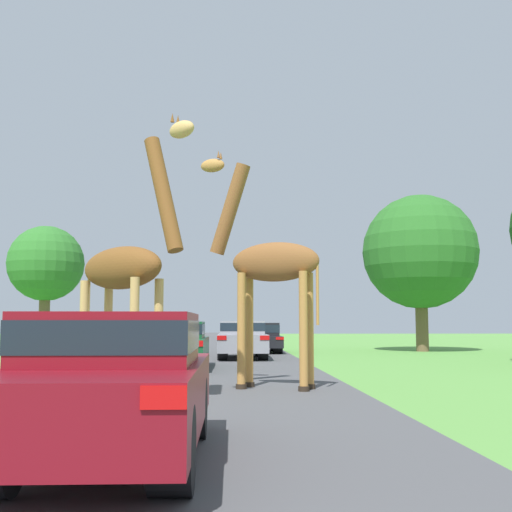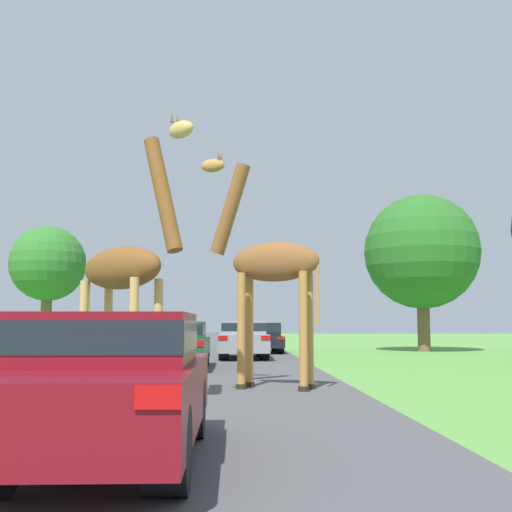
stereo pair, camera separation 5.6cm
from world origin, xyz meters
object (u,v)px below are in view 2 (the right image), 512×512
tree_right_cluster (422,252)px  tree_centre_back (48,264)px  car_lead_maroon (111,381)px  car_queue_right (261,337)px  car_queue_left (175,343)px  car_far_ahead (243,338)px  car_verge_right (157,337)px  giraffe_companion (127,269)px  giraffe_near_road (267,267)px

tree_right_cluster → tree_centre_back: bearing=170.0°
tree_centre_back → car_lead_maroon: bearing=-72.6°
car_queue_right → car_queue_left: (-3.00, -10.39, 0.02)m
car_far_ahead → car_verge_right: size_ratio=1.07×
tree_centre_back → tree_right_cluster: tree_right_cluster is taller
giraffe_companion → car_verge_right: bearing=-133.0°
giraffe_near_road → car_queue_left: size_ratio=1.13×
giraffe_companion → car_lead_maroon: 5.51m
giraffe_companion → car_verge_right: giraffe_companion is taller
car_queue_left → car_verge_right: bearing=100.0°
giraffe_companion → car_verge_right: (-1.49, 17.31, -1.62)m
car_queue_left → car_verge_right: (-1.70, 9.59, -0.02)m
tree_right_cluster → car_queue_right: bearing=-174.7°
tree_centre_back → giraffe_near_road: bearing=-62.8°
giraffe_companion → tree_centre_back: 23.64m
car_verge_right → car_far_ahead: bearing=-47.4°
giraffe_near_road → car_lead_maroon: giraffe_near_road is taller
giraffe_companion → car_lead_maroon: bearing=50.2°
car_far_ahead → tree_centre_back: tree_centre_back is taller
car_queue_right → car_queue_left: size_ratio=0.95×
car_queue_left → giraffe_companion: bearing=-91.5°
giraffe_companion → car_verge_right: size_ratio=1.19×
giraffe_near_road → car_queue_right: (0.55, 16.39, -1.81)m
car_queue_left → car_far_ahead: 5.83m
car_lead_maroon → tree_centre_back: (-8.60, 27.43, 3.64)m
car_far_ahead → tree_centre_back: size_ratio=0.69×
car_queue_left → car_far_ahead: (2.12, 5.43, 0.02)m
car_queue_right → tree_right_cluster: tree_right_cluster is taller
car_lead_maroon → car_queue_left: 12.97m
car_lead_maroon → tree_centre_back: size_ratio=0.66×
car_lead_maroon → car_queue_right: (2.46, 23.35, -0.06)m
giraffe_companion → car_queue_right: giraffe_companion is taller
car_far_ahead → tree_right_cluster: bearing=33.1°
car_queue_right → tree_right_cluster: (7.84, 0.73, 4.05)m
giraffe_companion → tree_right_cluster: tree_right_cluster is taller
giraffe_near_road → car_queue_left: giraffe_near_road is taller
car_queue_left → car_far_ahead: size_ratio=1.01×
car_lead_maroon → car_verge_right: car_lead_maroon is taller
giraffe_companion → car_queue_left: 7.90m
giraffe_near_road → car_far_ahead: (-0.33, 11.43, -1.77)m
car_far_ahead → car_verge_right: (-3.82, 4.15, -0.04)m
tree_centre_back → tree_right_cluster: 19.19m
car_far_ahead → tree_right_cluster: (8.72, 5.69, 4.01)m
giraffe_near_road → car_verge_right: size_ratio=1.23×
giraffe_companion → car_queue_right: size_ratio=1.15×
car_queue_right → tree_right_cluster: size_ratio=0.57×
car_lead_maroon → car_far_ahead: car_lead_maroon is taller
car_queue_left → tree_right_cluster: tree_right_cluster is taller
giraffe_companion → tree_right_cluster: size_ratio=0.66×
car_lead_maroon → tree_right_cluster: 26.49m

